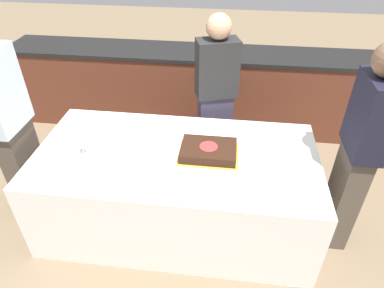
{
  "coord_description": "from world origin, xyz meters",
  "views": [
    {
      "loc": [
        0.38,
        -2.02,
        2.3
      ],
      "look_at": [
        0.12,
        0.0,
        0.82
      ],
      "focal_mm": 32.0,
      "sensor_mm": 36.0,
      "label": 1
    }
  ],
  "objects_px": {
    "wine_glass": "(82,142)",
    "person_cutting_cake": "(216,97)",
    "person_seated_left": "(9,123)",
    "person_seated_right": "(359,151)",
    "cake": "(209,151)",
    "plate_stack": "(139,144)"
  },
  "relations": [
    {
      "from": "wine_glass",
      "to": "person_cutting_cake",
      "type": "xyz_separation_m",
      "value": [
        0.93,
        0.86,
        -0.02
      ]
    },
    {
      "from": "person_seated_left",
      "to": "person_seated_right",
      "type": "bearing_deg",
      "value": -90.0
    },
    {
      "from": "cake",
      "to": "person_seated_right",
      "type": "height_order",
      "value": "person_seated_right"
    },
    {
      "from": "person_cutting_cake",
      "to": "person_seated_left",
      "type": "bearing_deg",
      "value": 8.4
    },
    {
      "from": "plate_stack",
      "to": "person_seated_right",
      "type": "distance_m",
      "value": 1.59
    },
    {
      "from": "cake",
      "to": "person_seated_right",
      "type": "bearing_deg",
      "value": -1.02
    },
    {
      "from": "wine_glass",
      "to": "person_seated_left",
      "type": "bearing_deg",
      "value": 170.84
    },
    {
      "from": "person_cutting_cake",
      "to": "wine_glass",
      "type": "bearing_deg",
      "value": 24.87
    },
    {
      "from": "cake",
      "to": "person_cutting_cake",
      "type": "distance_m",
      "value": 0.74
    },
    {
      "from": "cake",
      "to": "plate_stack",
      "type": "xyz_separation_m",
      "value": [
        -0.53,
        0.01,
        0.01
      ]
    },
    {
      "from": "cake",
      "to": "wine_glass",
      "type": "relative_size",
      "value": 2.72
    },
    {
      "from": "wine_glass",
      "to": "cake",
      "type": "bearing_deg",
      "value": 7.19
    },
    {
      "from": "wine_glass",
      "to": "person_cutting_cake",
      "type": "height_order",
      "value": "person_cutting_cake"
    },
    {
      "from": "cake",
      "to": "person_seated_right",
      "type": "relative_size",
      "value": 0.27
    },
    {
      "from": "cake",
      "to": "person_seated_right",
      "type": "distance_m",
      "value": 1.06
    },
    {
      "from": "person_cutting_cake",
      "to": "person_seated_left",
      "type": "relative_size",
      "value": 0.92
    },
    {
      "from": "cake",
      "to": "wine_glass",
      "type": "distance_m",
      "value": 0.94
    },
    {
      "from": "wine_glass",
      "to": "person_seated_right",
      "type": "xyz_separation_m",
      "value": [
        1.98,
        0.1,
        0.03
      ]
    },
    {
      "from": "person_cutting_cake",
      "to": "person_seated_left",
      "type": "distance_m",
      "value": 1.72
    },
    {
      "from": "cake",
      "to": "plate_stack",
      "type": "distance_m",
      "value": 0.53
    },
    {
      "from": "wine_glass",
      "to": "person_seated_right",
      "type": "relative_size",
      "value": 0.1
    },
    {
      "from": "cake",
      "to": "wine_glass",
      "type": "height_order",
      "value": "wine_glass"
    }
  ]
}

